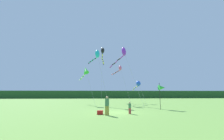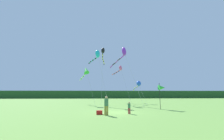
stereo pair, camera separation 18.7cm
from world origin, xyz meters
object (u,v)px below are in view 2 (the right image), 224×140
(kite_black, at_px, (103,52))
(kite_cyan, at_px, (97,55))
(kite_green, at_px, (86,71))
(cooler_box, at_px, (99,112))
(kite_blue, at_px, (138,84))
(person_child, at_px, (129,107))
(banner_flag_pole, at_px, (162,88))
(person_adult, at_px, (106,104))
(kite_rainbow, at_px, (120,69))
(kite_purple, at_px, (123,53))

(kite_black, bearing_deg, kite_cyan, -102.25)
(kite_cyan, distance_m, kite_green, 3.81)
(cooler_box, height_order, kite_blue, kite_blue)
(person_child, distance_m, banner_flag_pole, 6.78)
(person_child, distance_m, kite_green, 14.85)
(cooler_box, bearing_deg, person_adult, -42.02)
(kite_black, relative_size, kite_green, 1.64)
(kite_blue, distance_m, kite_rainbow, 5.71)
(kite_black, bearing_deg, kite_purple, -56.74)
(kite_blue, bearing_deg, banner_flag_pole, -87.84)
(kite_black, distance_m, kite_green, 7.62)
(banner_flag_pole, xyz_separation_m, kite_black, (-7.90, 13.19, 8.54))
(kite_cyan, xyz_separation_m, kite_rainbow, (4.98, 5.64, -1.79))
(person_child, height_order, kite_black, kite_black)
(kite_rainbow, bearing_deg, kite_green, -144.29)
(cooler_box, bearing_deg, kite_black, 89.12)
(kite_black, height_order, kite_green, kite_black)
(person_adult, xyz_separation_m, person_child, (2.35, 0.79, -0.33))
(kite_rainbow, bearing_deg, person_adult, -100.70)
(banner_flag_pole, height_order, kite_blue, kite_blue)
(cooler_box, bearing_deg, banner_flag_pole, 26.49)
(kite_cyan, bearing_deg, kite_purple, -5.58)
(kite_black, bearing_deg, kite_green, -124.87)
(kite_blue, bearing_deg, kite_purple, -136.25)
(cooler_box, height_order, kite_green, kite_green)
(kite_rainbow, bearing_deg, kite_cyan, -131.48)
(person_child, distance_m, kite_rainbow, 18.84)
(person_adult, distance_m, person_child, 2.51)
(person_adult, bearing_deg, cooler_box, 137.98)
(kite_blue, height_order, kite_purple, kite_purple)
(person_child, bearing_deg, kite_purple, 85.09)
(cooler_box, height_order, kite_cyan, kite_cyan)
(person_adult, relative_size, kite_blue, 0.25)
(person_child, distance_m, cooler_box, 3.06)
(kite_cyan, relative_size, kite_blue, 1.44)
(kite_cyan, bearing_deg, cooler_box, -85.89)
(kite_black, bearing_deg, kite_blue, -15.59)
(banner_flag_pole, height_order, kite_rainbow, kite_rainbow)
(kite_blue, xyz_separation_m, kite_purple, (-3.76, -3.60, 5.58))
(kite_cyan, height_order, kite_green, kite_cyan)
(person_child, distance_m, kite_cyan, 15.21)
(person_adult, height_order, cooler_box, person_adult)
(kite_rainbow, xyz_separation_m, kite_purple, (-0.12, -6.11, 1.96))
(kite_cyan, xyz_separation_m, kite_purple, (4.86, -0.47, 0.17))
(cooler_box, relative_size, kite_green, 0.08)
(banner_flag_pole, bearing_deg, cooler_box, -153.51)
(banner_flag_pole, height_order, kite_cyan, kite_cyan)
(cooler_box, distance_m, kite_green, 14.28)
(kite_rainbow, height_order, kite_purple, kite_purple)
(banner_flag_pole, xyz_separation_m, kite_purple, (-4.17, 7.50, 6.78))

